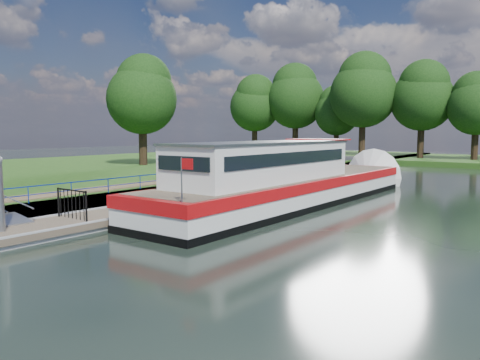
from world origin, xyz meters
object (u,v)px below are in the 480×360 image
Objects in this scene: barge at (297,183)px; car_c at (257,151)px; car_a at (309,153)px; pontoon at (241,194)px; car_b at (299,152)px.

car_c is at bearing 128.84° from barge.
car_c is (-7.06, 0.68, 0.01)m from car_a.
barge is at bearing 129.57° from car_c.
pontoon is 3.71m from barge.
pontoon is 23.05m from car_a.
barge is 5.46× the size of car_a.
car_c reaches higher than car_a.
car_a is 1.06× the size of car_b.
car_c is at bearing 154.50° from car_a.
pontoon is 6.52× the size of car_c.
car_c is (-18.08, 22.45, 0.41)m from barge.
barge is at bearing 0.18° from pontoon.
barge is 4.60× the size of car_c.
car_a is 7.09m from car_c.
car_b is (-9.98, 24.12, 1.26)m from pontoon.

